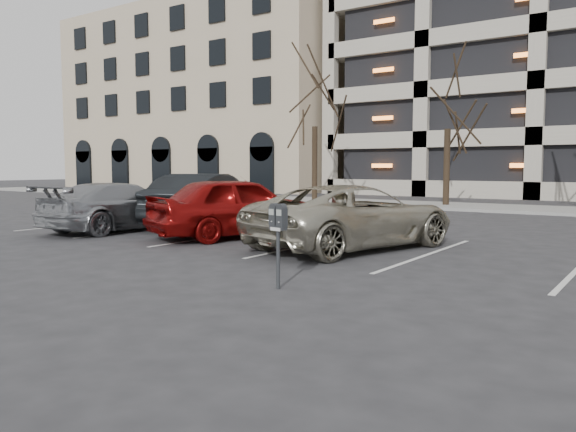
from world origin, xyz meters
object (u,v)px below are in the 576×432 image
(suv_silver, at_px, (353,216))
(tree_b, at_px, (449,80))
(parking_meter, at_px, (278,225))
(car_dark, at_px, (206,200))
(tree_a, at_px, (315,80))
(car_silver, at_px, (121,207))
(car_red, at_px, (238,207))

(suv_silver, bearing_deg, tree_b, -63.72)
(parking_meter, bearing_deg, tree_b, 115.44)
(parking_meter, xyz_separation_m, car_dark, (-7.00, 5.93, -0.15))
(tree_b, bearing_deg, car_dark, -104.85)
(tree_a, relative_size, suv_silver, 1.56)
(parking_meter, relative_size, car_silver, 0.26)
(parking_meter, distance_m, car_red, 6.32)
(suv_silver, xyz_separation_m, car_dark, (-5.90, 1.54, 0.09))
(tree_a, height_order, car_red, tree_a)
(parking_meter, height_order, suv_silver, suv_silver)
(suv_silver, bearing_deg, car_red, 14.37)
(car_silver, bearing_deg, tree_a, -79.81)
(tree_a, distance_m, car_dark, 13.88)
(tree_b, height_order, car_silver, tree_b)
(car_red, relative_size, car_silver, 0.98)
(tree_b, distance_m, car_silver, 15.89)
(car_silver, bearing_deg, car_red, -168.57)
(tree_b, height_order, car_dark, tree_b)
(tree_a, distance_m, parking_meter, 21.74)
(parking_meter, distance_m, suv_silver, 4.53)
(tree_b, height_order, parking_meter, tree_b)
(parking_meter, xyz_separation_m, car_red, (-4.48, 4.44, -0.17))
(tree_b, xyz_separation_m, car_dark, (-3.23, -12.20, -4.84))
(tree_b, height_order, suv_silver, tree_b)
(suv_silver, bearing_deg, car_silver, 20.81)
(car_red, relative_size, car_dark, 0.95)
(suv_silver, height_order, car_dark, car_dark)
(tree_b, bearing_deg, suv_silver, -79.02)
(tree_a, height_order, parking_meter, tree_a)
(car_dark, distance_m, car_silver, 2.55)
(suv_silver, bearing_deg, car_dark, 0.66)
(tree_a, relative_size, car_dark, 1.78)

